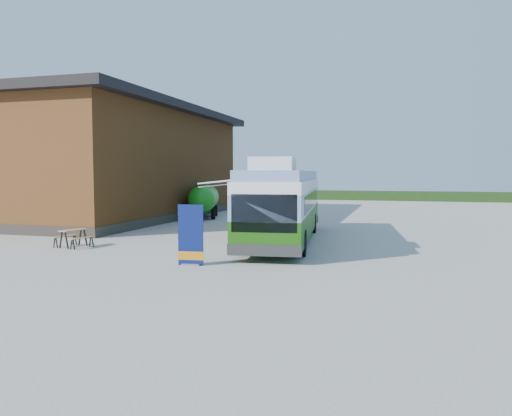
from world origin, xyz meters
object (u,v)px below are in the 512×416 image
(banner, at_px, (191,241))
(picnic_table, at_px, (73,234))
(bus, at_px, (284,203))
(person_b, at_px, (284,219))
(slurry_tanker, at_px, (204,199))
(person_a, at_px, (299,206))

(banner, relative_size, picnic_table, 1.33)
(bus, relative_size, person_b, 7.13)
(bus, height_order, person_b, bus)
(picnic_table, bearing_deg, slurry_tanker, 104.48)
(bus, relative_size, person_a, 6.10)
(picnic_table, bearing_deg, person_a, 78.26)
(bus, bearing_deg, slurry_tanker, 121.57)
(person_a, xyz_separation_m, person_b, (0.80, -7.79, -0.14))
(banner, xyz_separation_m, slurry_tanker, (-6.29, 16.59, 0.46))
(banner, distance_m, person_b, 8.36)
(slurry_tanker, bearing_deg, banner, -86.45)
(banner, xyz_separation_m, picnic_table, (-6.30, 2.40, -0.28))
(bus, xyz_separation_m, person_b, (-0.40, 1.77, -0.89))
(banner, bearing_deg, person_b, 74.90)
(person_b, bearing_deg, slurry_tanker, -96.43)
(banner, distance_m, slurry_tanker, 17.75)
(banner, height_order, person_b, banner)
(bus, height_order, person_a, bus)
(picnic_table, xyz_separation_m, person_b, (7.53, 5.87, 0.30))
(banner, distance_m, person_a, 16.07)
(picnic_table, bearing_deg, bus, 41.87)
(banner, bearing_deg, person_a, 81.84)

